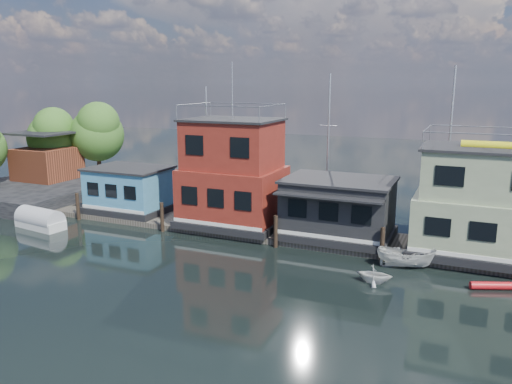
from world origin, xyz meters
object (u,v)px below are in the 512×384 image
at_px(red_kayak, 498,286).
at_px(dinghy_white, 374,274).
at_px(houseboat_dark, 338,208).
at_px(motorboat, 406,258).
at_px(tarp_runabout, 40,220).
at_px(houseboat_red, 233,175).
at_px(houseboat_blue, 130,190).
at_px(houseboat_green, 484,205).

xyz_separation_m(red_kayak, dinghy_white, (-6.23, -1.73, 0.30)).
relative_size(houseboat_dark, motorboat, 2.16).
relative_size(tarp_runabout, red_kayak, 1.48).
bearing_deg(red_kayak, motorboat, 143.79).
height_order(houseboat_red, dinghy_white, houseboat_red).
distance_m(dinghy_white, motorboat, 3.28).
distance_m(houseboat_red, red_kayak, 18.91).
xyz_separation_m(tarp_runabout, red_kayak, (31.44, 1.19, -0.41)).
relative_size(houseboat_blue, houseboat_green, 0.76).
xyz_separation_m(houseboat_dark, tarp_runabout, (-21.50, -5.72, -1.79)).
distance_m(houseboat_blue, houseboat_green, 26.53).
xyz_separation_m(tarp_runabout, dinghy_white, (25.21, -0.55, -0.11)).
height_order(houseboat_blue, houseboat_dark, houseboat_dark).
height_order(houseboat_green, red_kayak, houseboat_green).
distance_m(houseboat_red, houseboat_green, 17.01).
bearing_deg(houseboat_green, houseboat_red, -180.00).
distance_m(houseboat_green, red_kayak, 5.73).
relative_size(houseboat_dark, red_kayak, 2.55).
bearing_deg(houseboat_green, houseboat_blue, -180.00).
relative_size(houseboat_red, houseboat_green, 1.41).
bearing_deg(houseboat_blue, houseboat_green, 0.00).
bearing_deg(houseboat_dark, dinghy_white, -59.39).
relative_size(houseboat_blue, houseboat_red, 0.54).
xyz_separation_m(houseboat_blue, houseboat_dark, (17.50, -0.02, 0.21)).
distance_m(houseboat_red, tarp_runabout, 15.08).
bearing_deg(houseboat_blue, houseboat_dark, -0.06).
xyz_separation_m(houseboat_dark, motorboat, (5.00, -3.26, -1.76)).
relative_size(houseboat_red, motorboat, 3.47).
relative_size(red_kayak, dinghy_white, 1.48).
bearing_deg(tarp_runabout, red_kayak, 10.06).
bearing_deg(tarp_runabout, houseboat_red, 30.95).
distance_m(houseboat_blue, tarp_runabout, 7.18).
xyz_separation_m(houseboat_green, dinghy_white, (-5.29, -6.29, -3.03)).
xyz_separation_m(houseboat_red, tarp_runabout, (-13.50, -5.74, -3.48)).
height_order(tarp_runabout, red_kayak, tarp_runabout).
bearing_deg(red_kayak, houseboat_blue, 148.93).
bearing_deg(red_kayak, tarp_runabout, 160.52).
bearing_deg(houseboat_red, motorboat, -14.13).
bearing_deg(motorboat, tarp_runabout, 85.70).
bearing_deg(houseboat_blue, houseboat_red, 0.00).
xyz_separation_m(houseboat_blue, houseboat_red, (9.50, 0.00, 1.90)).
relative_size(tarp_runabout, motorboat, 1.26).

